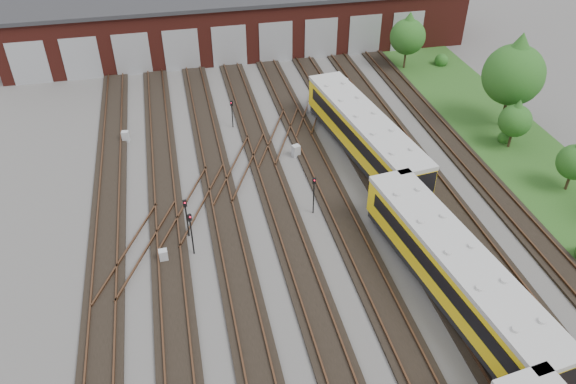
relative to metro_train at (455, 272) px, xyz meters
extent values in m
plane|color=#4A4844|center=(-6.00, 2.18, -2.07)|extent=(120.00, 120.00, 0.00)
cube|color=black|center=(-20.00, 2.18, -1.98)|extent=(2.40, 70.00, 0.18)
cube|color=#4E311F|center=(-20.72, 2.18, -1.81)|extent=(0.10, 70.00, 0.15)
cube|color=#4E311F|center=(-19.28, 2.18, -1.81)|extent=(0.10, 70.00, 0.15)
cube|color=black|center=(-16.00, 2.18, -1.98)|extent=(2.40, 70.00, 0.18)
cube|color=#4E311F|center=(-16.72, 2.18, -1.81)|extent=(0.10, 70.00, 0.15)
cube|color=#4E311F|center=(-15.28, 2.18, -1.81)|extent=(0.10, 70.00, 0.15)
cube|color=black|center=(-12.00, 2.18, -1.98)|extent=(2.40, 70.00, 0.18)
cube|color=#4E311F|center=(-12.72, 2.18, -1.81)|extent=(0.10, 70.00, 0.15)
cube|color=#4E311F|center=(-11.28, 2.18, -1.81)|extent=(0.10, 70.00, 0.15)
cube|color=black|center=(-8.00, 2.18, -1.98)|extent=(2.40, 70.00, 0.18)
cube|color=#4E311F|center=(-8.72, 2.18, -1.81)|extent=(0.10, 70.00, 0.15)
cube|color=#4E311F|center=(-7.28, 2.18, -1.81)|extent=(0.10, 70.00, 0.15)
cube|color=black|center=(-4.00, 2.18, -1.98)|extent=(2.40, 70.00, 0.18)
cube|color=#4E311F|center=(-4.72, 2.18, -1.81)|extent=(0.10, 70.00, 0.15)
cube|color=#4E311F|center=(-3.28, 2.18, -1.81)|extent=(0.10, 70.00, 0.15)
cube|color=black|center=(0.00, 2.18, -1.98)|extent=(2.40, 70.00, 0.18)
cube|color=#4E311F|center=(-0.72, 2.18, -1.81)|extent=(0.10, 70.00, 0.15)
cube|color=#4E311F|center=(0.72, 2.18, -1.81)|extent=(0.10, 70.00, 0.15)
cube|color=black|center=(4.00, 2.18, -1.98)|extent=(2.40, 70.00, 0.18)
cube|color=#4E311F|center=(3.28, 2.18, -1.81)|extent=(0.10, 70.00, 0.15)
cube|color=#4E311F|center=(4.72, 2.18, -1.81)|extent=(0.10, 70.00, 0.15)
cube|color=black|center=(8.00, 2.18, -1.98)|extent=(2.40, 70.00, 0.18)
cube|color=#4E311F|center=(7.28, 2.18, -1.81)|extent=(0.10, 70.00, 0.15)
cube|color=#4E311F|center=(8.72, 2.18, -1.81)|extent=(0.10, 70.00, 0.15)
cube|color=#4E311F|center=(-14.00, 12.18, -1.81)|extent=(5.40, 9.62, 0.15)
cube|color=#4E311F|center=(-10.00, 16.18, -1.81)|extent=(5.40, 9.62, 0.15)
cube|color=#4E311F|center=(-6.00, 20.18, -1.81)|extent=(5.40, 9.62, 0.15)
cube|color=#4E311F|center=(-18.00, 8.18, -1.81)|extent=(5.40, 9.62, 0.15)
cube|color=#4E311F|center=(-2.00, 24.18, -1.81)|extent=(5.40, 9.62, 0.15)
cube|color=#521B14|center=(-6.00, 42.18, 0.93)|extent=(50.00, 12.00, 6.00)
cube|color=#A3A5A8|center=(-28.00, 36.16, 0.13)|extent=(3.60, 0.12, 4.40)
cube|color=#A3A5A8|center=(-23.00, 36.16, 0.13)|extent=(3.60, 0.12, 4.40)
cube|color=#A3A5A8|center=(-18.00, 36.16, 0.13)|extent=(3.60, 0.12, 4.40)
cube|color=#A3A5A8|center=(-13.00, 36.16, 0.13)|extent=(3.60, 0.12, 4.40)
cube|color=#A3A5A8|center=(-8.00, 36.16, 0.13)|extent=(3.60, 0.12, 4.40)
cube|color=#A3A5A8|center=(-3.00, 36.16, 0.13)|extent=(3.60, 0.12, 4.40)
cube|color=#A3A5A8|center=(2.00, 36.16, 0.13)|extent=(3.60, 0.12, 4.40)
cube|color=#A3A5A8|center=(7.00, 36.16, 0.13)|extent=(3.60, 0.12, 4.40)
cube|color=#A3A5A8|center=(12.00, 36.16, 0.13)|extent=(3.60, 0.12, 4.40)
cube|color=#214B19|center=(13.00, 12.18, -2.04)|extent=(8.00, 55.00, 0.05)
cube|color=black|center=(0.00, 0.00, -1.41)|extent=(4.60, 16.61, 0.66)
cube|color=yellow|center=(0.00, 0.00, 0.12)|extent=(4.93, 16.66, 2.41)
cube|color=#B7B6B2|center=(0.00, 0.00, 1.49)|extent=(5.04, 16.67, 0.33)
cube|color=black|center=(-1.43, -0.19, 0.40)|extent=(1.92, 14.34, 0.93)
cube|color=black|center=(1.43, 0.19, 0.40)|extent=(1.92, 14.34, 0.93)
cube|color=black|center=(0.00, 16.00, -1.41)|extent=(4.60, 16.61, 0.66)
cube|color=yellow|center=(0.00, 16.00, 0.12)|extent=(4.93, 16.66, 2.41)
cube|color=#B7B6B2|center=(0.00, 16.00, 1.49)|extent=(5.04, 16.67, 0.33)
cube|color=black|center=(-1.43, 15.81, 0.40)|extent=(1.92, 14.34, 0.93)
cube|color=black|center=(1.43, 16.19, 0.40)|extent=(1.92, 14.34, 0.93)
cylinder|color=black|center=(-14.45, 7.14, -0.69)|extent=(0.10, 0.10, 2.75)
cube|color=black|center=(-14.45, 7.14, 0.92)|extent=(0.28, 0.23, 0.48)
sphere|color=red|center=(-14.45, 7.05, 1.02)|extent=(0.12, 0.12, 0.12)
cylinder|color=black|center=(-14.62, 8.99, -0.82)|extent=(0.10, 0.10, 2.50)
cube|color=black|center=(-14.62, 8.99, 0.68)|extent=(0.26, 0.17, 0.50)
sphere|color=red|center=(-14.62, 8.89, 0.78)|extent=(0.12, 0.12, 0.12)
cylinder|color=black|center=(-9.64, 22.98, -1.01)|extent=(0.09, 0.09, 2.12)
cube|color=black|center=(-9.64, 22.98, 0.27)|extent=(0.26, 0.21, 0.45)
sphere|color=red|center=(-9.64, 22.89, 0.36)|extent=(0.11, 0.11, 0.11)
cylinder|color=black|center=(-5.83, 9.55, -0.79)|extent=(0.09, 0.09, 2.56)
cube|color=black|center=(-5.83, 9.55, 0.71)|extent=(0.23, 0.15, 0.45)
sphere|color=red|center=(-5.83, 9.46, 0.80)|extent=(0.11, 0.11, 0.11)
cube|color=#AEB0B3|center=(-16.37, 6.84, -1.62)|extent=(0.57, 0.49, 0.90)
cube|color=#AEB0B3|center=(-18.84, 22.55, -1.59)|extent=(0.65, 0.57, 0.95)
cube|color=#AEB0B3|center=(-5.29, 17.11, -1.57)|extent=(0.73, 0.66, 1.00)
cube|color=#AEB0B3|center=(2.44, 28.45, -1.61)|extent=(0.68, 0.62, 0.92)
cube|color=#AEB0B3|center=(-2.13, 24.19, -1.61)|extent=(0.66, 0.60, 0.92)
cylinder|color=#322616|center=(10.00, 31.59, -1.13)|extent=(0.21, 0.21, 1.88)
sphere|color=#1C4D16|center=(10.00, 31.59, 1.38)|extent=(3.66, 3.66, 3.66)
cone|color=#1C4D16|center=(10.00, 31.59, 2.69)|extent=(3.13, 3.13, 2.61)
cylinder|color=#322616|center=(12.39, 14.54, -1.39)|extent=(0.21, 0.21, 1.37)
sphere|color=#1C4D16|center=(12.39, 14.54, 0.44)|extent=(2.66, 2.66, 2.66)
cone|color=#1C4D16|center=(12.39, 14.54, 1.39)|extent=(2.28, 2.28, 1.90)
cylinder|color=#322616|center=(13.68, 18.02, -0.75)|extent=(0.27, 0.27, 2.65)
sphere|color=#1C4D16|center=(13.68, 18.02, 2.78)|extent=(5.14, 5.14, 5.14)
cone|color=#1C4D16|center=(13.68, 18.02, 4.62)|extent=(4.41, 4.41, 3.67)
cylinder|color=#322616|center=(13.38, 8.12, -1.40)|extent=(0.21, 0.21, 1.34)
sphere|color=#1C4D16|center=(13.38, 8.12, 0.39)|extent=(2.61, 2.61, 2.61)
sphere|color=#1C4D16|center=(12.48, 15.39, -1.49)|extent=(1.16, 1.16, 1.16)
sphere|color=#1C4D16|center=(14.21, 31.43, -1.35)|extent=(1.44, 1.44, 1.44)
camera|label=1|loc=(-14.43, -20.54, 22.69)|focal=35.00mm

